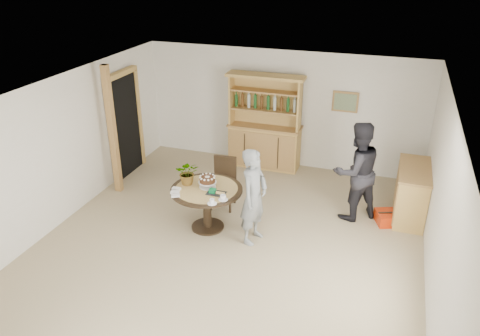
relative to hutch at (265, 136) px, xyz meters
name	(u,v)px	position (x,y,z in m)	size (l,w,h in m)	color
ground	(226,249)	(0.30, -3.24, -0.69)	(7.00, 7.00, 0.00)	tan
room_shell	(225,148)	(0.30, -3.23, 1.05)	(6.04, 7.04, 2.52)	white
doorway	(125,123)	(-2.63, -1.24, 0.42)	(0.13, 1.10, 2.18)	black
pine_post	(112,131)	(-2.40, -2.04, 0.56)	(0.12, 0.12, 2.50)	#AA8247
hutch	(265,136)	(0.00, 0.00, 0.00)	(1.62, 0.54, 2.04)	tan
sideboard	(412,193)	(3.04, -1.24, -0.22)	(0.54, 1.26, 0.94)	tan
dining_table	(207,196)	(-0.22, -2.74, -0.08)	(1.20, 1.20, 0.76)	black
dining_chair	(224,179)	(-0.23, -1.92, -0.15)	(0.46, 0.46, 0.95)	black
birthday_cake	(207,180)	(-0.22, -2.69, 0.19)	(0.30, 0.30, 0.20)	white
flower_vase	(188,173)	(-0.57, -2.69, 0.28)	(0.38, 0.33, 0.42)	#3F7233
gift_tray	(216,192)	(0.00, -2.87, 0.10)	(0.30, 0.20, 0.08)	black
coffee_cup_a	(223,198)	(0.18, -3.02, 0.11)	(0.15, 0.15, 0.09)	white
coffee_cup_b	(212,202)	(0.06, -3.19, 0.11)	(0.15, 0.15, 0.08)	white
napkins	(176,192)	(-0.63, -3.06, 0.09)	(0.24, 0.33, 0.03)	white
teen_boy	(254,197)	(0.63, -2.84, 0.11)	(0.59, 0.38, 1.61)	slate
adult_person	(356,171)	(2.08, -1.58, 0.20)	(0.87, 0.67, 1.78)	black
red_suitcase	(394,218)	(2.80, -1.56, -0.59)	(0.70, 0.59, 0.21)	red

